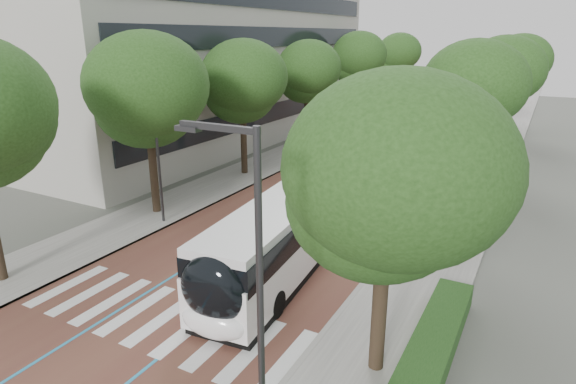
# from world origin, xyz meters

# --- Properties ---
(ground) EXTENTS (160.00, 160.00, 0.00)m
(ground) POSITION_xyz_m (0.00, 0.00, 0.00)
(ground) COLOR #51544C
(ground) RESTS_ON ground
(road) EXTENTS (11.00, 140.00, 0.02)m
(road) POSITION_xyz_m (0.00, 40.00, 0.01)
(road) COLOR #562C26
(road) RESTS_ON ground
(sidewalk_left) EXTENTS (4.00, 140.00, 0.12)m
(sidewalk_left) POSITION_xyz_m (-7.50, 40.00, 0.06)
(sidewalk_left) COLOR gray
(sidewalk_left) RESTS_ON ground
(sidewalk_right) EXTENTS (4.00, 140.00, 0.12)m
(sidewalk_right) POSITION_xyz_m (7.50, 40.00, 0.06)
(sidewalk_right) COLOR gray
(sidewalk_right) RESTS_ON ground
(kerb_left) EXTENTS (0.20, 140.00, 0.14)m
(kerb_left) POSITION_xyz_m (-5.60, 40.00, 0.06)
(kerb_left) COLOR gray
(kerb_left) RESTS_ON ground
(kerb_right) EXTENTS (0.20, 140.00, 0.14)m
(kerb_right) POSITION_xyz_m (5.60, 40.00, 0.06)
(kerb_right) COLOR gray
(kerb_right) RESTS_ON ground
(zebra_crossing) EXTENTS (10.55, 3.60, 0.01)m
(zebra_crossing) POSITION_xyz_m (0.20, 1.00, 0.03)
(zebra_crossing) COLOR silver
(zebra_crossing) RESTS_ON ground
(lane_line_left) EXTENTS (0.12, 126.00, 0.01)m
(lane_line_left) POSITION_xyz_m (-1.60, 40.00, 0.02)
(lane_line_left) COLOR #258ABB
(lane_line_left) RESTS_ON road
(lane_line_right) EXTENTS (0.12, 126.00, 0.01)m
(lane_line_right) POSITION_xyz_m (1.60, 40.00, 0.02)
(lane_line_right) COLOR #258ABB
(lane_line_right) RESTS_ON road
(office_building) EXTENTS (18.11, 40.00, 14.00)m
(office_building) POSITION_xyz_m (-19.47, 28.00, 7.00)
(office_building) COLOR #A5A199
(office_building) RESTS_ON ground
(streetlight_near) EXTENTS (1.82, 0.20, 8.00)m
(streetlight_near) POSITION_xyz_m (6.62, -3.00, 4.82)
(streetlight_near) COLOR #2F2F32
(streetlight_near) RESTS_ON sidewalk_right
(streetlight_far) EXTENTS (1.82, 0.20, 8.00)m
(streetlight_far) POSITION_xyz_m (6.62, 22.00, 4.82)
(streetlight_far) COLOR #2F2F32
(streetlight_far) RESTS_ON sidewalk_right
(lamp_post_left) EXTENTS (0.14, 0.14, 8.00)m
(lamp_post_left) POSITION_xyz_m (-6.10, 8.00, 4.12)
(lamp_post_left) COLOR #2F2F32
(lamp_post_left) RESTS_ON sidewalk_left
(trees_left) EXTENTS (6.42, 60.89, 9.40)m
(trees_left) POSITION_xyz_m (-7.50, 22.90, 6.57)
(trees_left) COLOR black
(trees_left) RESTS_ON ground
(trees_right) EXTENTS (6.00, 47.95, 9.15)m
(trees_right) POSITION_xyz_m (7.70, 22.51, 6.38)
(trees_right) COLOR black
(trees_right) RESTS_ON ground
(lead_bus) EXTENTS (4.08, 18.54, 3.20)m
(lead_bus) POSITION_xyz_m (1.99, 9.07, 1.63)
(lead_bus) COLOR black
(lead_bus) RESTS_ON ground
(bus_queued_0) EXTENTS (2.58, 12.41, 3.20)m
(bus_queued_0) POSITION_xyz_m (2.67, 25.15, 1.62)
(bus_queued_0) COLOR white
(bus_queued_0) RESTS_ON ground
(bus_queued_1) EXTENTS (3.16, 12.51, 3.20)m
(bus_queued_1) POSITION_xyz_m (2.83, 37.55, 1.62)
(bus_queued_1) COLOR white
(bus_queued_1) RESTS_ON ground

